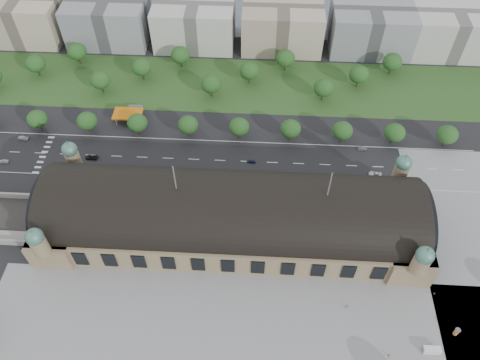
# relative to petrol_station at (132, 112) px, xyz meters

# --- Properties ---
(ground) EXTENTS (900.00, 900.00, 0.00)m
(ground) POSITION_rel_petrol_station_xyz_m (53.91, -65.28, -2.95)
(ground) COLOR black
(ground) RESTS_ON ground
(station) EXTENTS (150.00, 48.40, 44.30)m
(station) POSITION_rel_petrol_station_xyz_m (53.91, -65.28, 7.33)
(station) COLOR #8A7656
(station) RESTS_ON ground
(plaza_south) EXTENTS (190.00, 48.00, 0.12)m
(plaza_south) POSITION_rel_petrol_station_xyz_m (63.91, -109.28, -2.95)
(plaza_south) COLOR gray
(plaza_south) RESTS_ON ground
(road_slab) EXTENTS (260.00, 26.00, 0.10)m
(road_slab) POSITION_rel_petrol_station_xyz_m (33.91, -27.28, -2.95)
(road_slab) COLOR black
(road_slab) RESTS_ON ground
(grass_belt) EXTENTS (300.00, 45.00, 0.10)m
(grass_belt) POSITION_rel_petrol_station_xyz_m (38.91, 27.72, -2.95)
(grass_belt) COLOR #2C5020
(grass_belt) RESTS_ON ground
(petrol_station) EXTENTS (14.00, 13.00, 5.05)m
(petrol_station) POSITION_rel_petrol_station_xyz_m (0.00, 0.00, 0.00)
(petrol_station) COLOR #C3650B
(petrol_station) RESTS_ON ground
(office_1) EXTENTS (45.00, 32.00, 24.00)m
(office_1) POSITION_rel_petrol_station_xyz_m (-76.09, 67.72, 9.05)
(office_1) COLOR #BCAA93
(office_1) RESTS_ON ground
(office_2) EXTENTS (45.00, 32.00, 24.00)m
(office_2) POSITION_rel_petrol_station_xyz_m (-26.09, 67.72, 9.05)
(office_2) COLOR gray
(office_2) RESTS_ON ground
(office_3) EXTENTS (45.00, 32.00, 24.00)m
(office_3) POSITION_rel_petrol_station_xyz_m (23.91, 67.72, 9.05)
(office_3) COLOR beige
(office_3) RESTS_ON ground
(office_4) EXTENTS (45.00, 32.00, 24.00)m
(office_4) POSITION_rel_petrol_station_xyz_m (73.91, 67.72, 9.05)
(office_4) COLOR #BCAA93
(office_4) RESTS_ON ground
(office_5) EXTENTS (45.00, 32.00, 24.00)m
(office_5) POSITION_rel_petrol_station_xyz_m (123.91, 67.72, 9.05)
(office_5) COLOR gray
(office_5) RESTS_ON ground
(office_6) EXTENTS (45.00, 32.00, 24.00)m
(office_6) POSITION_rel_petrol_station_xyz_m (168.91, 67.72, 9.05)
(office_6) COLOR beige
(office_6) RESTS_ON ground
(tree_row_1) EXTENTS (9.60, 9.60, 11.52)m
(tree_row_1) POSITION_rel_petrol_station_xyz_m (-42.09, -12.28, 4.48)
(tree_row_1) COLOR #2D2116
(tree_row_1) RESTS_ON ground
(tree_row_2) EXTENTS (9.60, 9.60, 11.52)m
(tree_row_2) POSITION_rel_petrol_station_xyz_m (-18.09, -12.28, 4.48)
(tree_row_2) COLOR #2D2116
(tree_row_2) RESTS_ON ground
(tree_row_3) EXTENTS (9.60, 9.60, 11.52)m
(tree_row_3) POSITION_rel_petrol_station_xyz_m (5.91, -12.28, 4.48)
(tree_row_3) COLOR #2D2116
(tree_row_3) RESTS_ON ground
(tree_row_4) EXTENTS (9.60, 9.60, 11.52)m
(tree_row_4) POSITION_rel_petrol_station_xyz_m (29.91, -12.28, 4.48)
(tree_row_4) COLOR #2D2116
(tree_row_4) RESTS_ON ground
(tree_row_5) EXTENTS (9.60, 9.60, 11.52)m
(tree_row_5) POSITION_rel_petrol_station_xyz_m (53.91, -12.28, 4.48)
(tree_row_5) COLOR #2D2116
(tree_row_5) RESTS_ON ground
(tree_row_6) EXTENTS (9.60, 9.60, 11.52)m
(tree_row_6) POSITION_rel_petrol_station_xyz_m (77.91, -12.28, 4.48)
(tree_row_6) COLOR #2D2116
(tree_row_6) RESTS_ON ground
(tree_row_7) EXTENTS (9.60, 9.60, 11.52)m
(tree_row_7) POSITION_rel_petrol_station_xyz_m (101.91, -12.28, 4.48)
(tree_row_7) COLOR #2D2116
(tree_row_7) RESTS_ON ground
(tree_row_8) EXTENTS (9.60, 9.60, 11.52)m
(tree_row_8) POSITION_rel_petrol_station_xyz_m (125.91, -12.28, 4.48)
(tree_row_8) COLOR #2D2116
(tree_row_8) RESTS_ON ground
(tree_row_9) EXTENTS (9.60, 9.60, 11.52)m
(tree_row_9) POSITION_rel_petrol_station_xyz_m (149.91, -12.28, 4.48)
(tree_row_9) COLOR #2D2116
(tree_row_9) RESTS_ON ground
(tree_belt_1) EXTENTS (10.40, 10.40, 12.48)m
(tree_belt_1) POSITION_rel_petrol_station_xyz_m (-57.09, 29.72, 5.10)
(tree_belt_1) COLOR #2D2116
(tree_belt_1) RESTS_ON ground
(tree_belt_2) EXTENTS (10.40, 10.40, 12.48)m
(tree_belt_2) POSITION_rel_petrol_station_xyz_m (-38.09, 41.72, 5.10)
(tree_belt_2) COLOR #2D2116
(tree_belt_2) RESTS_ON ground
(tree_belt_3) EXTENTS (10.40, 10.40, 12.48)m
(tree_belt_3) POSITION_rel_petrol_station_xyz_m (-19.09, 17.72, 5.10)
(tree_belt_3) COLOR #2D2116
(tree_belt_3) RESTS_ON ground
(tree_belt_4) EXTENTS (10.40, 10.40, 12.48)m
(tree_belt_4) POSITION_rel_petrol_station_xyz_m (-0.09, 29.72, 5.10)
(tree_belt_4) COLOR #2D2116
(tree_belt_4) RESTS_ON ground
(tree_belt_5) EXTENTS (10.40, 10.40, 12.48)m
(tree_belt_5) POSITION_rel_petrol_station_xyz_m (18.91, 41.72, 5.10)
(tree_belt_5) COLOR #2D2116
(tree_belt_5) RESTS_ON ground
(tree_belt_6) EXTENTS (10.40, 10.40, 12.48)m
(tree_belt_6) POSITION_rel_petrol_station_xyz_m (37.91, 17.72, 5.10)
(tree_belt_6) COLOR #2D2116
(tree_belt_6) RESTS_ON ground
(tree_belt_7) EXTENTS (10.40, 10.40, 12.48)m
(tree_belt_7) POSITION_rel_petrol_station_xyz_m (56.91, 29.72, 5.10)
(tree_belt_7) COLOR #2D2116
(tree_belt_7) RESTS_ON ground
(tree_belt_8) EXTENTS (10.40, 10.40, 12.48)m
(tree_belt_8) POSITION_rel_petrol_station_xyz_m (75.91, 41.72, 5.10)
(tree_belt_8) COLOR #2D2116
(tree_belt_8) RESTS_ON ground
(tree_belt_9) EXTENTS (10.40, 10.40, 12.48)m
(tree_belt_9) POSITION_rel_petrol_station_xyz_m (94.91, 17.72, 5.10)
(tree_belt_9) COLOR #2D2116
(tree_belt_9) RESTS_ON ground
(tree_belt_10) EXTENTS (10.40, 10.40, 12.48)m
(tree_belt_10) POSITION_rel_petrol_station_xyz_m (113.91, 29.72, 5.10)
(tree_belt_10) COLOR #2D2116
(tree_belt_10) RESTS_ON ground
(tree_belt_11) EXTENTS (10.40, 10.40, 12.48)m
(tree_belt_11) POSITION_rel_petrol_station_xyz_m (132.91, 41.72, 5.10)
(tree_belt_11) COLOR #2D2116
(tree_belt_11) RESTS_ON ground
(traffic_car_0) EXTENTS (4.72, 2.23, 1.56)m
(traffic_car_0) POSITION_rel_petrol_station_xyz_m (-52.59, -33.93, -2.17)
(traffic_car_0) COLOR silver
(traffic_car_0) RESTS_ON ground
(traffic_car_1) EXTENTS (5.00, 2.17, 1.60)m
(traffic_car_1) POSITION_rel_petrol_station_xyz_m (-48.90, -18.79, -2.15)
(traffic_car_1) COLOR gray
(traffic_car_1) RESTS_ON ground
(traffic_car_2) EXTENTS (5.79, 2.75, 1.60)m
(traffic_car_2) POSITION_rel_petrol_station_xyz_m (-13.16, -29.29, -2.15)
(traffic_car_2) COLOR black
(traffic_car_2) RESTS_ON ground
(traffic_car_4) EXTENTS (4.06, 2.03, 1.33)m
(traffic_car_4) POSITION_rel_petrol_station_xyz_m (60.24, -27.59, -2.29)
(traffic_car_4) COLOR #1C274F
(traffic_car_4) RESTS_ON ground
(traffic_car_5) EXTENTS (4.42, 1.86, 1.42)m
(traffic_car_5) POSITION_rel_petrol_station_xyz_m (111.86, -16.77, -2.24)
(traffic_car_5) COLOR #54575B
(traffic_car_5) RESTS_ON ground
(traffic_car_6) EXTENTS (6.14, 3.46, 1.62)m
(traffic_car_6) POSITION_rel_petrol_station_xyz_m (115.69, -32.38, -2.14)
(traffic_car_6) COLOR white
(traffic_car_6) RESTS_ON ground
(parked_car_0) EXTENTS (4.51, 3.64, 1.44)m
(parked_car_0) POSITION_rel_petrol_station_xyz_m (-11.56, -44.28, -2.23)
(parked_car_0) COLOR black
(parked_car_0) RESTS_ON ground
(parked_car_1) EXTENTS (6.10, 5.56, 1.58)m
(parked_car_1) POSITION_rel_petrol_station_xyz_m (-26.09, -42.78, -2.16)
(parked_car_1) COLOR maroon
(parked_car_1) RESTS_ON ground
(parked_car_2) EXTENTS (5.59, 4.95, 1.55)m
(parked_car_2) POSITION_rel_petrol_station_xyz_m (14.84, -40.28, -2.17)
(parked_car_2) COLOR #1A2849
(parked_car_2) RESTS_ON ground
(parked_car_3) EXTENTS (4.85, 3.35, 1.53)m
(parked_car_3) POSITION_rel_petrol_station_xyz_m (-7.78, -44.28, -2.18)
(parked_car_3) COLOR #515458
(parked_car_3) RESTS_ON ground
(parked_car_4) EXTENTS (4.34, 3.09, 1.36)m
(parked_car_4) POSITION_rel_petrol_station_xyz_m (6.82, -44.28, -2.27)
(parked_car_4) COLOR #BCBDBF
(parked_car_4) RESTS_ON ground
(parked_car_5) EXTENTS (6.00, 5.33, 1.54)m
(parked_car_5) POSITION_rel_petrol_station_xyz_m (6.21, -40.28, -2.18)
(parked_car_5) COLOR #909398
(parked_car_5) RESTS_ON ground
(parked_car_6) EXTENTS (4.91, 4.36, 1.37)m
(parked_car_6) POSITION_rel_petrol_station_xyz_m (35.91, -44.28, -2.27)
(parked_car_6) COLOR black
(parked_car_6) RESTS_ON ground
(bus_west) EXTENTS (12.14, 2.92, 3.38)m
(bus_west) POSITION_rel_petrol_station_xyz_m (44.03, -38.28, -1.26)
(bus_west) COLOR red
(bus_west) RESTS_ON ground
(bus_mid) EXTENTS (11.23, 2.68, 3.13)m
(bus_mid) POSITION_rel_petrol_station_xyz_m (75.85, -38.28, -1.39)
(bus_mid) COLOR beige
(bus_mid) RESTS_ON ground
(bus_east) EXTENTS (10.68, 3.35, 2.93)m
(bus_east) POSITION_rel_petrol_station_xyz_m (67.30, -38.28, -1.49)
(bus_east) COLOR beige
(bus_east) RESTS_ON ground
(van_south) EXTENTS (5.73, 2.33, 2.48)m
(van_south) POSITION_rel_petrol_station_xyz_m (124.02, -110.71, -1.77)
(van_south) COLOR white
(van_south) RESTS_ON ground
(advertising_column) EXTENTS (1.85, 1.85, 3.50)m
(advertising_column) POSITION_rel_petrol_station_xyz_m (133.91, -104.08, -1.13)
(advertising_column) COLOR #B82E2E
(advertising_column) RESTS_ON ground
(pedestrian_0) EXTENTS (1.06, 0.75, 1.97)m
(pedestrian_0) POSITION_rel_petrol_station_xyz_m (97.33, -96.61, -1.96)
(pedestrian_0) COLOR gray
(pedestrian_0) RESTS_ON ground
(pedestrian_1) EXTENTS (0.58, 0.70, 1.65)m
(pedestrian_1) POSITION_rel_petrol_station_xyz_m (109.74, -113.11, -2.12)
(pedestrian_1) COLOR gray
(pedestrian_1) RESTS_ON ground
(pedestrian_2) EXTENTS (0.83, 0.94, 1.68)m
(pedestrian_2) POSITION_rel_petrol_station_xyz_m (129.84, -89.46, -2.11)
(pedestrian_2) COLOR gray
(pedestrian_2) RESTS_ON ground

